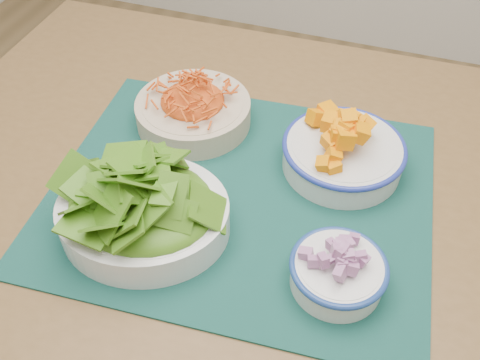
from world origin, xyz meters
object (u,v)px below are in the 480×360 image
(carrot_bowl, at_px, (193,106))
(lettuce_bowl, at_px, (142,205))
(placemat, at_px, (240,194))
(onion_bowl, at_px, (338,269))
(table, at_px, (269,206))
(squash_bowl, at_px, (345,145))

(carrot_bowl, height_order, lettuce_bowl, lettuce_bowl)
(placemat, relative_size, onion_bowl, 4.23)
(lettuce_bowl, bearing_deg, carrot_bowl, 82.31)
(table, relative_size, squash_bowl, 5.32)
(table, distance_m, placemat, 0.12)
(carrot_bowl, height_order, squash_bowl, squash_bowl)
(carrot_bowl, bearing_deg, squash_bowl, -5.34)
(lettuce_bowl, relative_size, onion_bowl, 2.09)
(placemat, bearing_deg, carrot_bowl, 130.31)
(onion_bowl, bearing_deg, carrot_bowl, 141.06)
(table, bearing_deg, placemat, -117.65)
(lettuce_bowl, height_order, onion_bowl, lettuce_bowl)
(carrot_bowl, xyz_separation_m, onion_bowl, (0.32, -0.26, -0.00))
(placemat, bearing_deg, onion_bowl, -37.37)
(onion_bowl, bearing_deg, placemat, 146.91)
(squash_bowl, distance_m, onion_bowl, 0.24)
(squash_bowl, bearing_deg, carrot_bowl, 174.66)
(carrot_bowl, relative_size, squash_bowl, 1.05)
(table, distance_m, lettuce_bowl, 0.28)
(squash_bowl, height_order, onion_bowl, squash_bowl)
(table, xyz_separation_m, placemat, (-0.03, -0.07, 0.09))
(carrot_bowl, bearing_deg, placemat, -45.41)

